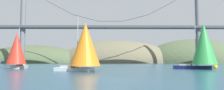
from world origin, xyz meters
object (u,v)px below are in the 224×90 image
at_px(sailboat_orange_sail, 85,46).
at_px(channel_buoy, 215,67).
at_px(sailboat_scarlet_sail, 17,50).
at_px(sailboat_green_sail, 203,45).

relative_size(sailboat_orange_sail, channel_buoy, 3.86).
height_order(sailboat_scarlet_sail, sailboat_orange_sail, sailboat_orange_sail).
relative_size(sailboat_green_sail, channel_buoy, 4.49).
height_order(sailboat_scarlet_sail, sailboat_green_sail, sailboat_green_sail).
height_order(sailboat_scarlet_sail, channel_buoy, sailboat_scarlet_sail).
bearing_deg(sailboat_orange_sail, sailboat_green_sail, 19.26).
distance_m(sailboat_orange_sail, channel_buoy, 35.07).
xyz_separation_m(sailboat_green_sail, sailboat_orange_sail, (-25.42, -8.88, -0.79)).
bearing_deg(sailboat_green_sail, sailboat_orange_sail, -160.74).
distance_m(sailboat_scarlet_sail, sailboat_green_sail, 42.69).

